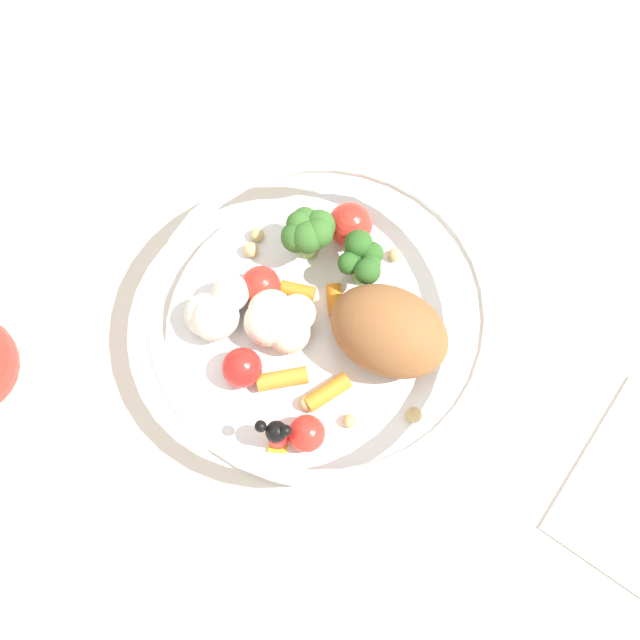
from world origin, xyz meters
name	(u,v)px	position (x,y,z in m)	size (l,w,h in m)	color
ground_plane	(315,346)	(0.00, 0.00, 0.00)	(2.40, 2.40, 0.00)	silver
food_container	(319,317)	(0.00, 0.01, 0.03)	(0.24, 0.24, 0.07)	white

